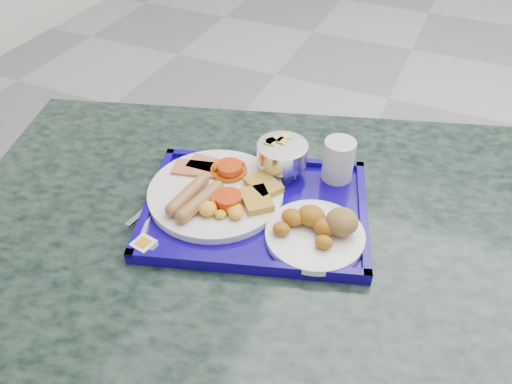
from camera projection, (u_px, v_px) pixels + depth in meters
table at (255, 281)px, 1.08m from camera, size 1.34×1.09×0.73m
tray at (256, 210)px, 0.96m from camera, size 0.50×0.42×0.03m
main_plate at (218, 192)px, 0.98m from camera, size 0.27×0.27×0.04m
bread_plate at (319, 229)px, 0.89m from camera, size 0.18×0.18×0.06m
fruit_bowl at (282, 154)px, 1.01m from camera, size 0.10×0.10×0.07m
juice_cup at (339, 159)px, 1.00m from camera, size 0.06×0.06×0.09m
spoon at (166, 182)px, 1.01m from camera, size 0.05×0.19×0.01m
knife at (151, 203)px, 0.97m from camera, size 0.08×0.18×0.00m
jam_packet at (144, 245)px, 0.88m from camera, size 0.04×0.04×0.01m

